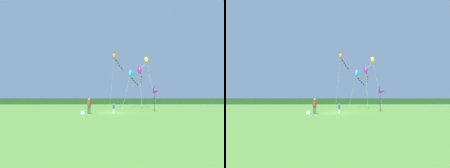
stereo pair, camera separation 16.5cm
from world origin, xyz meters
TOP-DOWN VIEW (x-y plane):
  - ground_plane at (0.00, 0.00)m, footprint 120.00×120.00m
  - distant_treeline at (0.00, 45.00)m, footprint 108.00×2.72m
  - person_adult at (-3.02, -1.43)m, footprint 0.40×0.40m
  - person_child at (-0.08, -0.70)m, footprint 0.26×0.26m
  - cooler_box at (-3.70, -1.63)m, footprint 0.42×0.37m
  - banner_flag_pole at (6.29, 2.03)m, footprint 0.90×0.70m
  - kite_cyan at (4.31, 11.68)m, footprint 4.96×8.89m
  - kite_orange at (1.21, 14.83)m, footprint 4.00×8.42m
  - kite_purple at (5.15, 7.09)m, footprint 2.24×9.06m
  - kite_yellow at (6.68, 9.09)m, footprint 1.33×8.47m

SIDE VIEW (x-z plane):
  - ground_plane at x=0.00m, z-range 0.00..0.00m
  - cooler_box at x=-3.70m, z-range 0.00..0.35m
  - person_child at x=-0.08m, z-range 0.07..1.24m
  - person_adult at x=-3.02m, z-range 0.11..1.92m
  - distant_treeline at x=0.00m, z-range 0.00..2.52m
  - banner_flag_pole at x=6.29m, z-range 1.11..4.68m
  - kite_purple at x=5.15m, z-range 2.86..10.65m
  - kite_cyan at x=4.31m, z-range 2.89..11.13m
  - kite_yellow at x=6.68m, z-range 4.08..14.20m
  - kite_orange at x=1.21m, z-range 5.17..17.64m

